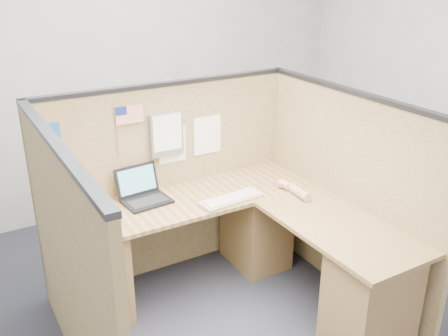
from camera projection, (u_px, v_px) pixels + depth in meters
floor at (236, 332)px, 3.39m from camera, size 5.00×5.00×0.00m
wall_back at (112, 70)px, 4.66m from camera, size 5.00×0.00×5.00m
cubicle_partitions at (205, 207)px, 3.44m from camera, size 2.06×1.83×1.53m
l_desk at (238, 256)px, 3.55m from camera, size 1.95×1.75×0.73m
laptop at (143, 192)px, 3.61m from camera, size 0.34×0.34×0.23m
keyboard at (231, 199)px, 3.60m from camera, size 0.49×0.20×0.03m
mouse at (283, 185)px, 3.82m from camera, size 0.11×0.09×0.04m
hand_forearm at (294, 189)px, 3.71m from camera, size 0.10×0.35×0.07m
blue_poster at (48, 142)px, 3.29m from camera, size 0.18×0.01×0.24m
american_flag at (127, 117)px, 3.50m from camera, size 0.21×0.01×0.35m
file_holder at (166, 134)px, 3.69m from camera, size 0.25×0.05×0.33m
paper_left at (172, 145)px, 3.77m from camera, size 0.22×0.01×0.28m
paper_right at (207, 135)px, 3.90m from camera, size 0.24×0.01×0.30m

